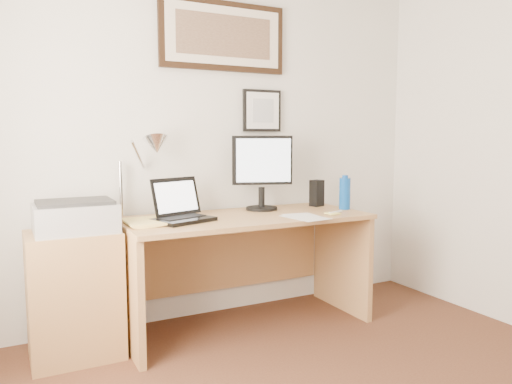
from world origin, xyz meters
TOP-DOWN VIEW (x-y plane):
  - wall_back at (0.00, 2.00)m, footprint 3.50×0.02m
  - side_cabinet at (-0.92, 1.68)m, footprint 0.50×0.40m
  - water_bottle at (0.90, 1.57)m, footprint 0.08×0.08m
  - bottle_cap at (0.90, 1.57)m, footprint 0.04×0.04m
  - speaker at (0.81, 1.79)m, footprint 0.10×0.10m
  - paper_sheet_a at (0.47, 1.42)m, footprint 0.22×0.30m
  - paper_sheet_b at (0.45, 1.38)m, footprint 0.24×0.31m
  - sticky_pad at (0.68, 1.42)m, footprint 0.08×0.08m
  - marker_pen at (0.73, 1.44)m, footprint 0.14×0.06m
  - book at (-0.63, 1.62)m, footprint 0.22×0.30m
  - desk at (0.15, 1.72)m, footprint 1.60×0.70m
  - laptop at (-0.29, 1.65)m, footprint 0.40×0.39m
  - lcd_monitor at (0.36, 1.81)m, footprint 0.41×0.22m
  - printer at (-0.90, 1.67)m, footprint 0.44×0.34m
  - desk_lamp at (-0.41, 1.81)m, footprint 0.29×0.27m
  - picture_large at (0.15, 1.97)m, footprint 0.92×0.04m
  - picture_small at (0.45, 1.97)m, footprint 0.30×0.03m

SIDE VIEW (x-z plane):
  - side_cabinet at x=-0.92m, z-range 0.00..0.73m
  - desk at x=0.15m, z-range 0.14..0.89m
  - paper_sheet_a at x=0.47m, z-range 0.75..0.75m
  - paper_sheet_b at x=0.45m, z-range 0.75..0.75m
  - sticky_pad at x=0.68m, z-range 0.75..0.76m
  - marker_pen at x=0.73m, z-range 0.75..0.77m
  - book at x=-0.63m, z-range 0.75..0.77m
  - laptop at x=-0.29m, z-range 0.68..0.94m
  - printer at x=-0.90m, z-range 0.73..0.91m
  - speaker at x=0.81m, z-range 0.75..0.94m
  - water_bottle at x=0.90m, z-range 0.75..0.97m
  - bottle_cap at x=0.90m, z-range 0.97..0.99m
  - lcd_monitor at x=0.36m, z-range 0.78..1.30m
  - desk_lamp at x=-0.41m, z-range 0.92..1.45m
  - wall_back at x=0.00m, z-range 0.00..2.50m
  - picture_small at x=0.45m, z-range 1.30..1.60m
  - picture_large at x=0.15m, z-range 1.72..2.19m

